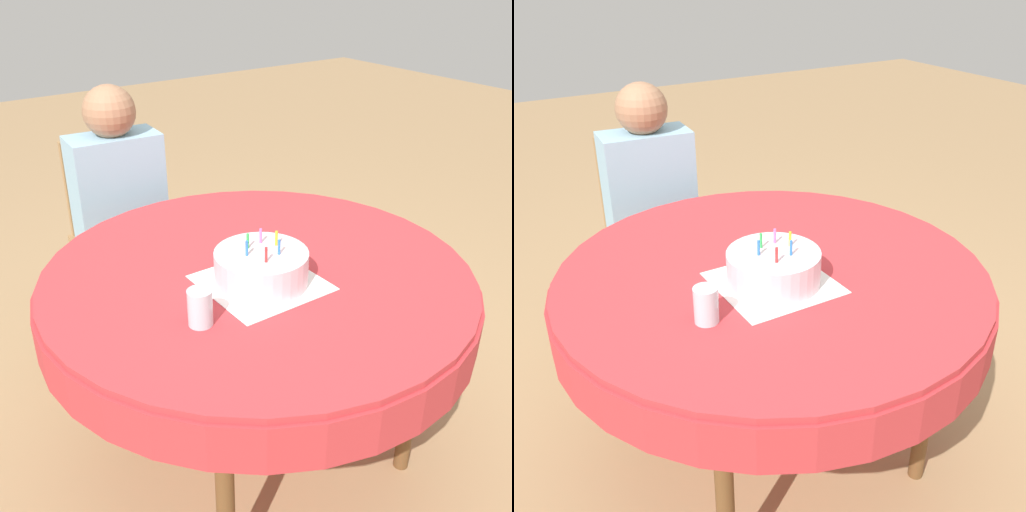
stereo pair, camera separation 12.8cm
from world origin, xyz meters
The scene contains 7 objects.
ground_plane centered at (0.00, 0.00, 0.00)m, with size 12.00×12.00×0.00m, color #A37F56.
dining_table centered at (0.00, 0.00, 0.64)m, with size 1.31×1.31×0.73m.
chair centered at (-0.05, 0.95, 0.49)m, with size 0.41×0.41×0.89m.
person centered at (-0.06, 0.86, 0.69)m, with size 0.37×0.30×1.13m.
napkin centered at (-0.04, -0.08, 0.73)m, with size 0.32×0.32×0.00m.
birthday_cake centered at (-0.04, -0.08, 0.78)m, with size 0.27×0.27×0.14m.
drinking_glass centered at (-0.29, -0.16, 0.78)m, with size 0.06×0.06×0.10m.
Camera 2 is at (-0.81, -1.36, 1.59)m, focal length 42.00 mm.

